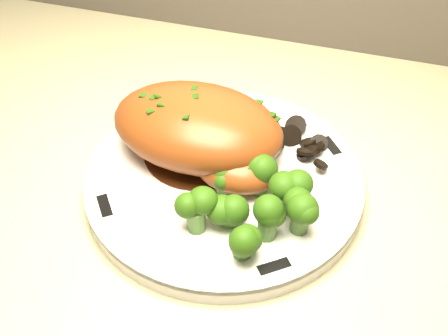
# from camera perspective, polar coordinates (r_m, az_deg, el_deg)

# --- Properties ---
(plate) EXTENTS (0.33, 0.33, 0.02)m
(plate) POSITION_cam_1_polar(r_m,az_deg,el_deg) (0.61, 0.00, -1.35)
(plate) COLOR silver
(plate) RESTS_ON counter
(rim_accent_0) EXTENTS (0.03, 0.03, 0.00)m
(rim_accent_0) POSITION_cam_1_polar(r_m,az_deg,el_deg) (0.65, 10.81, 2.23)
(rim_accent_0) COLOR black
(rim_accent_0) RESTS_ON plate
(rim_accent_1) EXTENTS (0.03, 0.03, 0.00)m
(rim_accent_1) POSITION_cam_1_polar(r_m,az_deg,el_deg) (0.70, -3.81, 6.39)
(rim_accent_1) COLOR black
(rim_accent_1) RESTS_ON plate
(rim_accent_2) EXTENTS (0.03, 0.03, 0.00)m
(rim_accent_2) POSITION_cam_1_polar(r_m,az_deg,el_deg) (0.58, -12.04, -3.78)
(rim_accent_2) COLOR black
(rim_accent_2) RESTS_ON plate
(rim_accent_3) EXTENTS (0.03, 0.03, 0.00)m
(rim_accent_3) POSITION_cam_1_polar(r_m,az_deg,el_deg) (0.53, 5.10, -9.95)
(rim_accent_3) COLOR black
(rim_accent_3) RESTS_ON plate
(gravy_pool) EXTENTS (0.12, 0.12, 0.00)m
(gravy_pool) POSITION_cam_1_polar(r_m,az_deg,el_deg) (0.63, -2.62, 1.64)
(gravy_pool) COLOR #321709
(gravy_pool) RESTS_ON plate
(chicken_breast) EXTENTS (0.20, 0.14, 0.07)m
(chicken_breast) POSITION_cam_1_polar(r_m,az_deg,el_deg) (0.60, -2.28, 3.75)
(chicken_breast) COLOR brown
(chicken_breast) RESTS_ON plate
(mushroom_pile) EXTENTS (0.10, 0.08, 0.03)m
(mushroom_pile) POSITION_cam_1_polar(r_m,az_deg,el_deg) (0.63, 5.59, 2.29)
(mushroom_pile) COLOR black
(mushroom_pile) RESTS_ON plate
(broccoli_florets) EXTENTS (0.12, 0.11, 0.04)m
(broccoli_florets) POSITION_cam_1_polar(r_m,az_deg,el_deg) (0.54, 2.76, -3.66)
(broccoli_florets) COLOR #4F7832
(broccoli_florets) RESTS_ON plate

